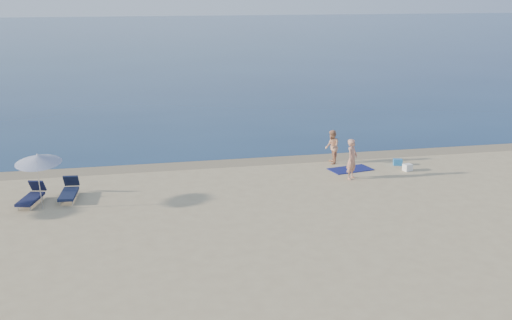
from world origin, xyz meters
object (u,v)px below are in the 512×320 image
(person_right, at_px, (332,147))
(umbrella_near, at_px, (38,159))
(blue_cooler, at_px, (398,162))
(person_left, at_px, (352,159))

(person_right, xyz_separation_m, umbrella_near, (-12.85, -3.74, 1.13))
(blue_cooler, height_order, umbrella_near, umbrella_near)
(person_left, distance_m, umbrella_near, 12.98)
(umbrella_near, bearing_deg, blue_cooler, 24.60)
(person_left, xyz_separation_m, blue_cooler, (2.93, 1.63, -0.75))
(blue_cooler, bearing_deg, person_right, 176.03)
(umbrella_near, bearing_deg, person_right, 30.82)
(person_right, bearing_deg, umbrella_near, -63.24)
(person_left, relative_size, umbrella_near, 0.79)
(blue_cooler, xyz_separation_m, umbrella_near, (-15.81, -2.79, 1.79))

